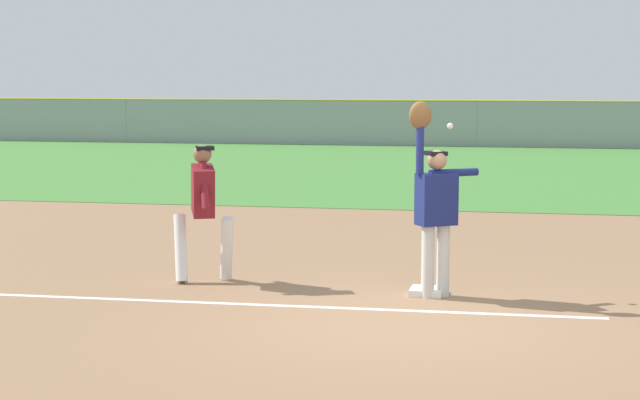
{
  "coord_description": "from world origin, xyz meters",
  "views": [
    {
      "loc": [
        0.97,
        -10.3,
        2.58
      ],
      "look_at": [
        -1.24,
        1.75,
        1.05
      ],
      "focal_mm": 56.49,
      "sensor_mm": 36.0,
      "label": 1
    }
  ],
  "objects_px": {
    "baseball": "(450,126)",
    "parked_car_white": "(618,125)",
    "first_base": "(427,291)",
    "fielder": "(435,202)",
    "parked_car_blue": "(471,124)",
    "runner": "(203,203)",
    "parked_car_black": "(342,123)"
  },
  "relations": [
    {
      "from": "parked_car_white",
      "to": "runner",
      "type": "bearing_deg",
      "value": -110.92
    },
    {
      "from": "runner",
      "to": "fielder",
      "type": "bearing_deg",
      "value": -28.81
    },
    {
      "from": "runner",
      "to": "parked_car_black",
      "type": "xyz_separation_m",
      "value": [
        -2.73,
        27.75,
        -0.32
      ]
    },
    {
      "from": "parked_car_black",
      "to": "parked_car_white",
      "type": "xyz_separation_m",
      "value": [
        10.68,
        0.33,
        0.0
      ]
    },
    {
      "from": "runner",
      "to": "parked_car_blue",
      "type": "bearing_deg",
      "value": 63.2
    },
    {
      "from": "first_base",
      "to": "fielder",
      "type": "bearing_deg",
      "value": -48.38
    },
    {
      "from": "fielder",
      "to": "parked_car_blue",
      "type": "relative_size",
      "value": 0.5
    },
    {
      "from": "runner",
      "to": "baseball",
      "type": "xyz_separation_m",
      "value": [
        3.03,
        0.05,
        0.98
      ]
    },
    {
      "from": "parked_car_blue",
      "to": "parked_car_white",
      "type": "distance_m",
      "value": 5.61
    },
    {
      "from": "baseball",
      "to": "parked_car_white",
      "type": "xyz_separation_m",
      "value": [
        4.91,
        28.03,
        -1.3
      ]
    },
    {
      "from": "parked_car_black",
      "to": "first_base",
      "type": "bearing_deg",
      "value": -80.41
    },
    {
      "from": "parked_car_white",
      "to": "parked_car_blue",
      "type": "bearing_deg",
      "value": -178.11
    },
    {
      "from": "first_base",
      "to": "baseball",
      "type": "xyz_separation_m",
      "value": [
        0.23,
        0.3,
        1.94
      ]
    },
    {
      "from": "baseball",
      "to": "parked_car_white",
      "type": "relative_size",
      "value": 0.02
    },
    {
      "from": "runner",
      "to": "parked_car_white",
      "type": "xyz_separation_m",
      "value": [
        7.95,
        28.08,
        -0.32
      ]
    },
    {
      "from": "baseball",
      "to": "parked_car_black",
      "type": "bearing_deg",
      "value": 101.76
    },
    {
      "from": "parked_car_blue",
      "to": "runner",
      "type": "bearing_deg",
      "value": -101.58
    },
    {
      "from": "fielder",
      "to": "runner",
      "type": "xyz_separation_m",
      "value": [
        -2.89,
        0.35,
        -0.12
      ]
    },
    {
      "from": "parked_car_black",
      "to": "runner",
      "type": "bearing_deg",
      "value": -85.97
    },
    {
      "from": "baseball",
      "to": "parked_car_blue",
      "type": "xyz_separation_m",
      "value": [
        -0.66,
        27.34,
        -1.3
      ]
    },
    {
      "from": "baseball",
      "to": "parked_car_black",
      "type": "distance_m",
      "value": 28.32
    },
    {
      "from": "fielder",
      "to": "parked_car_blue",
      "type": "xyz_separation_m",
      "value": [
        -0.51,
        27.74,
        -0.45
      ]
    },
    {
      "from": "fielder",
      "to": "parked_car_white",
      "type": "xyz_separation_m",
      "value": [
        5.05,
        28.43,
        -0.45
      ]
    },
    {
      "from": "runner",
      "to": "parked_car_black",
      "type": "height_order",
      "value": "runner"
    },
    {
      "from": "first_base",
      "to": "parked_car_blue",
      "type": "relative_size",
      "value": 0.08
    },
    {
      "from": "fielder",
      "to": "parked_car_black",
      "type": "bearing_deg",
      "value": -20.48
    },
    {
      "from": "first_base",
      "to": "fielder",
      "type": "relative_size",
      "value": 0.17
    },
    {
      "from": "baseball",
      "to": "parked_car_black",
      "type": "height_order",
      "value": "baseball"
    },
    {
      "from": "baseball",
      "to": "first_base",
      "type": "bearing_deg",
      "value": -127.11
    },
    {
      "from": "baseball",
      "to": "runner",
      "type": "bearing_deg",
      "value": -179.07
    },
    {
      "from": "runner",
      "to": "first_base",
      "type": "bearing_deg",
      "value": -27.02
    },
    {
      "from": "parked_car_blue",
      "to": "parked_car_white",
      "type": "bearing_deg",
      "value": 0.39
    }
  ]
}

